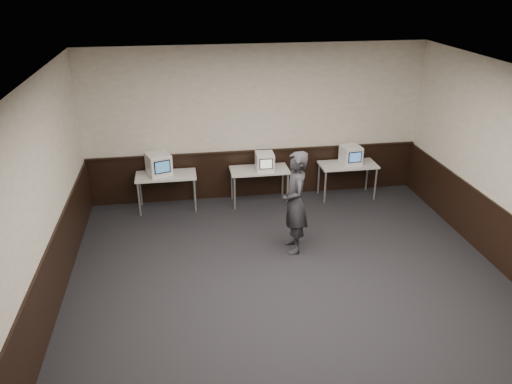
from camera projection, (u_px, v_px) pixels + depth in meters
floor at (299, 306)px, 7.32m from camera, size 8.00×8.00×0.00m
ceiling at (309, 89)px, 6.00m from camera, size 8.00×8.00×0.00m
back_wall at (256, 124)px, 10.26m from camera, size 7.00×0.00×7.00m
left_wall at (28, 228)px, 6.16m from camera, size 0.00×8.00×8.00m
wainscot_back at (256, 174)px, 10.69m from camera, size 6.98×0.04×1.00m
wainscot_left at (45, 301)px, 6.61m from camera, size 0.04×7.98×1.00m
wainscot_rail at (257, 151)px, 10.46m from camera, size 6.98×0.06×0.04m
desk_left at (166, 178)px, 10.01m from camera, size 1.20×0.60×0.75m
desk_center at (259, 172)px, 10.28m from camera, size 1.20×0.60×0.75m
desk_right at (348, 167)px, 10.55m from camera, size 1.20×0.60×0.75m
emac_left at (159, 164)px, 9.89m from camera, size 0.56×0.58×0.44m
emac_center at (265, 161)px, 10.14m from camera, size 0.37×0.40×0.36m
emac_right at (351, 155)px, 10.46m from camera, size 0.43×0.45×0.39m
person at (295, 203)px, 8.42m from camera, size 0.46×0.68×1.81m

